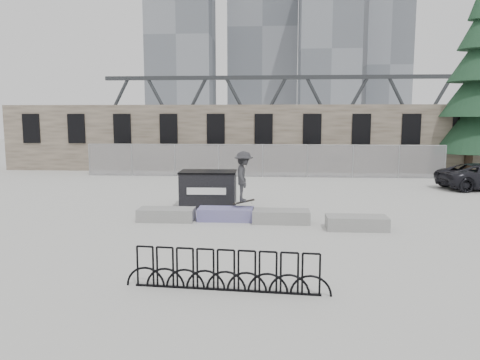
{
  "coord_description": "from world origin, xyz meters",
  "views": [
    {
      "loc": [
        0.62,
        -16.29,
        3.71
      ],
      "look_at": [
        -0.62,
        1.42,
        1.3
      ],
      "focal_mm": 35.0,
      "sensor_mm": 36.0,
      "label": 1
    }
  ],
  "objects_px": {
    "spruce_tree": "(473,97)",
    "planter_offset": "(357,222)",
    "skateboarder": "(244,176)",
    "dumpster": "(208,189)",
    "planter_far_left": "(166,214)",
    "planter_center_right": "(281,216)",
    "bike_rack": "(226,271)",
    "planter_center_left": "(226,213)"
  },
  "relations": [
    {
      "from": "bike_rack",
      "to": "planter_center_left",
      "type": "bearing_deg",
      "value": 95.76
    },
    {
      "from": "planter_center_right",
      "to": "spruce_tree",
      "type": "relative_size",
      "value": 0.17
    },
    {
      "from": "planter_far_left",
      "to": "planter_center_left",
      "type": "xyz_separation_m",
      "value": [
        2.13,
        0.24,
        0.0
      ]
    },
    {
      "from": "planter_center_right",
      "to": "bike_rack",
      "type": "distance_m",
      "value": 6.75
    },
    {
      "from": "dumpster",
      "to": "spruce_tree",
      "type": "relative_size",
      "value": 0.2
    },
    {
      "from": "skateboarder",
      "to": "spruce_tree",
      "type": "bearing_deg",
      "value": -47.44
    },
    {
      "from": "bike_rack",
      "to": "spruce_tree",
      "type": "xyz_separation_m",
      "value": [
        13.65,
        21.57,
        4.54
      ]
    },
    {
      "from": "spruce_tree",
      "to": "skateboarder",
      "type": "bearing_deg",
      "value": -133.52
    },
    {
      "from": "dumpster",
      "to": "skateboarder",
      "type": "height_order",
      "value": "skateboarder"
    },
    {
      "from": "planter_center_left",
      "to": "planter_offset",
      "type": "bearing_deg",
      "value": -13.72
    },
    {
      "from": "planter_center_left",
      "to": "planter_far_left",
      "type": "bearing_deg",
      "value": -173.6
    },
    {
      "from": "planter_center_left",
      "to": "dumpster",
      "type": "xyz_separation_m",
      "value": [
        -0.96,
        2.35,
        0.52
      ]
    },
    {
      "from": "planter_center_left",
      "to": "skateboarder",
      "type": "xyz_separation_m",
      "value": [
        0.62,
        0.23,
        1.33
      ]
    },
    {
      "from": "bike_rack",
      "to": "skateboarder",
      "type": "height_order",
      "value": "skateboarder"
    },
    {
      "from": "planter_far_left",
      "to": "bike_rack",
      "type": "xyz_separation_m",
      "value": [
        2.82,
        -6.65,
        0.2
      ]
    },
    {
      "from": "planter_far_left",
      "to": "spruce_tree",
      "type": "bearing_deg",
      "value": 42.17
    },
    {
      "from": "planter_center_right",
      "to": "skateboarder",
      "type": "distance_m",
      "value": 1.96
    },
    {
      "from": "planter_far_left",
      "to": "planter_center_right",
      "type": "relative_size",
      "value": 1.0
    },
    {
      "from": "skateboarder",
      "to": "dumpster",
      "type": "bearing_deg",
      "value": 32.93
    },
    {
      "from": "planter_far_left",
      "to": "planter_center_left",
      "type": "distance_m",
      "value": 2.14
    },
    {
      "from": "dumpster",
      "to": "bike_rack",
      "type": "relative_size",
      "value": 0.52
    },
    {
      "from": "dumpster",
      "to": "spruce_tree",
      "type": "height_order",
      "value": "spruce_tree"
    },
    {
      "from": "planter_offset",
      "to": "bike_rack",
      "type": "xyz_separation_m",
      "value": [
        -3.77,
        -5.79,
        0.2
      ]
    },
    {
      "from": "planter_center_right",
      "to": "planter_center_left",
      "type": "bearing_deg",
      "value": 172.53
    },
    {
      "from": "dumpster",
      "to": "spruce_tree",
      "type": "distance_m",
      "value": 20.11
    },
    {
      "from": "bike_rack",
      "to": "planter_far_left",
      "type": "bearing_deg",
      "value": 113.0
    },
    {
      "from": "spruce_tree",
      "to": "planter_center_left",
      "type": "bearing_deg",
      "value": -134.33
    },
    {
      "from": "planter_offset",
      "to": "skateboarder",
      "type": "distance_m",
      "value": 4.28
    },
    {
      "from": "bike_rack",
      "to": "skateboarder",
      "type": "relative_size",
      "value": 2.3
    },
    {
      "from": "planter_far_left",
      "to": "skateboarder",
      "type": "relative_size",
      "value": 1.03
    },
    {
      "from": "planter_offset",
      "to": "skateboarder",
      "type": "relative_size",
      "value": 1.03
    },
    {
      "from": "dumpster",
      "to": "bike_rack",
      "type": "bearing_deg",
      "value": -81.14
    },
    {
      "from": "planter_center_right",
      "to": "spruce_tree",
      "type": "distance_m",
      "value": 19.97
    },
    {
      "from": "planter_far_left",
      "to": "planter_center_right",
      "type": "xyz_separation_m",
      "value": [
        4.11,
        -0.02,
        0.0
      ]
    },
    {
      "from": "dumpster",
      "to": "skateboarder",
      "type": "relative_size",
      "value": 1.19
    },
    {
      "from": "planter_center_left",
      "to": "planter_center_right",
      "type": "distance_m",
      "value": 2.0
    },
    {
      "from": "spruce_tree",
      "to": "skateboarder",
      "type": "xyz_separation_m",
      "value": [
        -13.72,
        -14.45,
        -3.41
      ]
    },
    {
      "from": "planter_center_right",
      "to": "planter_offset",
      "type": "xyz_separation_m",
      "value": [
        2.49,
        -0.83,
        0.0
      ]
    },
    {
      "from": "planter_offset",
      "to": "dumpster",
      "type": "distance_m",
      "value": 6.45
    },
    {
      "from": "spruce_tree",
      "to": "planter_offset",
      "type": "bearing_deg",
      "value": -122.05
    },
    {
      "from": "dumpster",
      "to": "skateboarder",
      "type": "bearing_deg",
      "value": -54.45
    },
    {
      "from": "planter_center_left",
      "to": "spruce_tree",
      "type": "bearing_deg",
      "value": 45.67
    }
  ]
}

